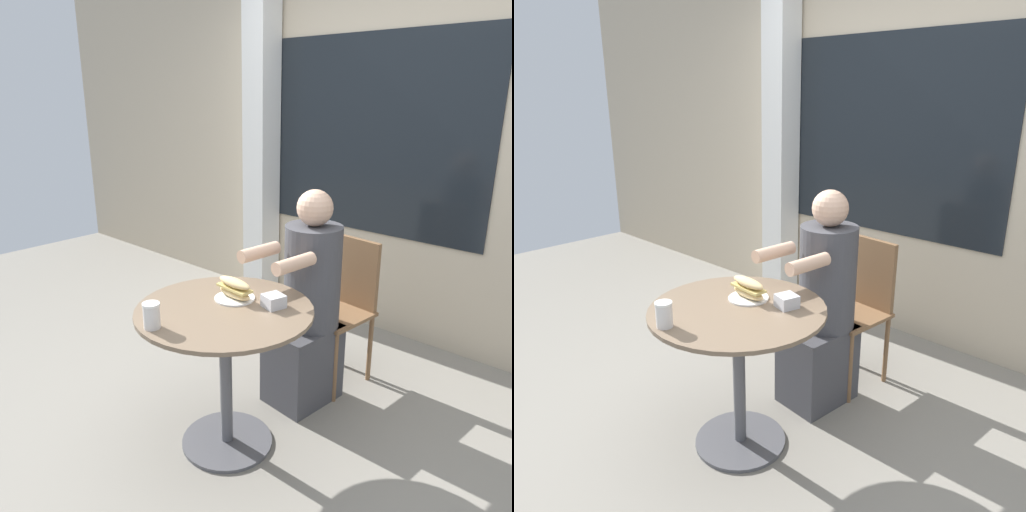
# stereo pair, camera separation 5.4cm
# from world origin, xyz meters

# --- Properties ---
(ground_plane) EXTENTS (8.00, 8.00, 0.00)m
(ground_plane) POSITION_xyz_m (0.00, 0.00, 0.00)
(ground_plane) COLOR gray
(storefront_wall) EXTENTS (8.00, 0.09, 2.80)m
(storefront_wall) POSITION_xyz_m (-0.00, 1.70, 1.40)
(storefront_wall) COLOR #B7A88E
(storefront_wall) RESTS_ON ground_plane
(lattice_pillar) EXTENTS (0.21, 0.21, 2.40)m
(lattice_pillar) POSITION_xyz_m (-1.15, 1.54, 1.20)
(lattice_pillar) COLOR silver
(lattice_pillar) RESTS_ON ground_plane
(cafe_table) EXTENTS (0.83, 0.83, 0.74)m
(cafe_table) POSITION_xyz_m (0.00, 0.00, 0.55)
(cafe_table) COLOR brown
(cafe_table) RESTS_ON ground_plane
(diner_chair) EXTENTS (0.41, 0.41, 0.87)m
(diner_chair) POSITION_xyz_m (0.06, 0.93, 0.52)
(diner_chair) COLOR brown
(diner_chair) RESTS_ON ground_plane
(seated_diner) EXTENTS (0.35, 0.57, 1.21)m
(seated_diner) POSITION_xyz_m (0.04, 0.59, 0.53)
(seated_diner) COLOR #424247
(seated_diner) RESTS_ON ground_plane
(sandwich_on_plate) EXTENTS (0.21, 0.19, 0.10)m
(sandwich_on_plate) POSITION_xyz_m (-0.04, 0.11, 0.78)
(sandwich_on_plate) COLOR white
(sandwich_on_plate) RESTS_ON cafe_table
(drink_cup) EXTENTS (0.07, 0.07, 0.11)m
(drink_cup) POSITION_xyz_m (-0.08, -0.34, 0.80)
(drink_cup) COLOR silver
(drink_cup) RESTS_ON cafe_table
(napkin_box) EXTENTS (0.11, 0.11, 0.06)m
(napkin_box) POSITION_xyz_m (0.16, 0.16, 0.77)
(napkin_box) COLOR silver
(napkin_box) RESTS_ON cafe_table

